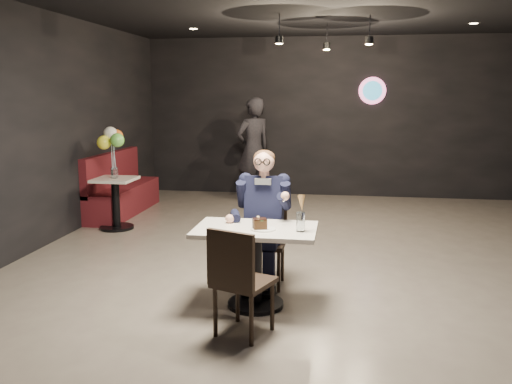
% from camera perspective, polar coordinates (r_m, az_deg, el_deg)
% --- Properties ---
extents(floor, '(9.00, 9.00, 0.00)m').
position_cam_1_polar(floor, '(6.28, 6.15, -7.81)').
color(floor, slate).
rests_on(floor, ground).
extents(wall_sign, '(0.50, 0.06, 0.50)m').
position_cam_1_polar(wall_sign, '(10.45, 12.15, 10.38)').
color(wall_sign, pink).
rests_on(wall_sign, floor).
extents(pendant_lights, '(1.40, 1.20, 0.36)m').
position_cam_1_polar(pendant_lights, '(8.02, 7.36, 16.91)').
color(pendant_lights, black).
rests_on(pendant_lights, floor).
extents(main_table, '(1.10, 0.70, 0.75)m').
position_cam_1_polar(main_table, '(5.03, -0.04, -7.91)').
color(main_table, white).
rests_on(main_table, floor).
extents(chair_far, '(0.42, 0.46, 0.92)m').
position_cam_1_polar(chair_far, '(5.53, 0.86, -5.31)').
color(chair_far, black).
rests_on(chair_far, floor).
extents(chair_near, '(0.56, 0.58, 0.92)m').
position_cam_1_polar(chair_near, '(4.45, -1.27, -9.23)').
color(chair_near, black).
rests_on(chair_near, floor).
extents(seated_man, '(0.60, 0.80, 1.44)m').
position_cam_1_polar(seated_man, '(5.46, 0.87, -2.68)').
color(seated_man, black).
rests_on(seated_man, floor).
extents(dessert_plate, '(0.23, 0.23, 0.01)m').
position_cam_1_polar(dessert_plate, '(4.85, 0.77, -3.91)').
color(dessert_plate, white).
rests_on(dessert_plate, main_table).
extents(cake_slice, '(0.14, 0.13, 0.08)m').
position_cam_1_polar(cake_slice, '(4.83, 0.40, -3.38)').
color(cake_slice, black).
rests_on(cake_slice, dessert_plate).
extents(mint_leaf, '(0.07, 0.04, 0.01)m').
position_cam_1_polar(mint_leaf, '(4.80, 0.48, -3.01)').
color(mint_leaf, green).
rests_on(mint_leaf, cake_slice).
extents(sundae_glass, '(0.08, 0.08, 0.17)m').
position_cam_1_polar(sundae_glass, '(4.79, 4.70, -3.15)').
color(sundae_glass, silver).
rests_on(sundae_glass, main_table).
extents(wafer_cone, '(0.09, 0.09, 0.14)m').
position_cam_1_polar(wafer_cone, '(4.77, 4.84, -1.18)').
color(wafer_cone, tan).
rests_on(wafer_cone, sundae_glass).
extents(booth_bench, '(0.50, 2.01, 1.01)m').
position_cam_1_polar(booth_bench, '(9.12, -13.80, 0.91)').
color(booth_bench, '#480F10').
rests_on(booth_bench, floor).
extents(side_table, '(0.56, 0.56, 0.70)m').
position_cam_1_polar(side_table, '(8.13, -14.52, -1.35)').
color(side_table, white).
rests_on(side_table, floor).
extents(balloon_vase, '(0.10, 0.10, 0.15)m').
position_cam_1_polar(balloon_vase, '(8.05, -14.68, 1.96)').
color(balloon_vase, silver).
rests_on(balloon_vase, side_table).
extents(balloon_bunch, '(0.36, 0.36, 0.60)m').
position_cam_1_polar(balloon_bunch, '(8.00, -14.80, 4.61)').
color(balloon_bunch, '#FCF735').
rests_on(balloon_bunch, balloon_vase).
extents(passerby, '(0.82, 0.79, 1.88)m').
position_cam_1_polar(passerby, '(9.91, -0.28, 4.49)').
color(passerby, black).
rests_on(passerby, floor).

